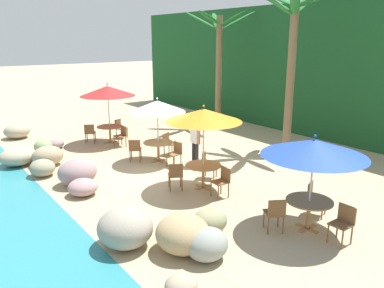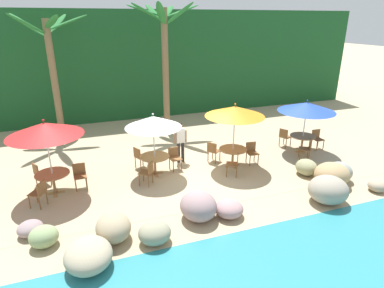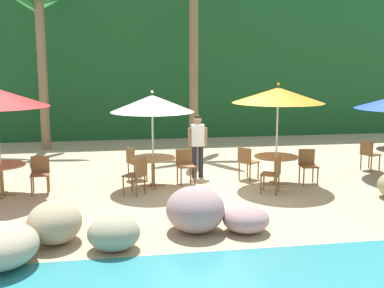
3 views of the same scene
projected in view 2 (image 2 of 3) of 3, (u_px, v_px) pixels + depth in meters
ground_plane at (191, 172)px, 12.53m from camera, size 120.00×120.00×0.00m
terrace_deck at (191, 172)px, 12.53m from camera, size 18.00×5.20×0.01m
foliage_backdrop at (140, 64)px, 19.36m from camera, size 28.00×2.40×6.00m
rock_seawall at (264, 197)px, 10.03m from camera, size 17.50×3.41×0.97m
umbrella_red at (45, 129)px, 10.19m from camera, size 2.34×2.34×2.60m
dining_table_red at (53, 177)px, 10.78m from camera, size 1.10×1.10×0.74m
chair_red_seaward at (80, 174)px, 11.20m from camera, size 0.44×0.45×0.87m
chair_red_inland at (39, 173)px, 11.30m from camera, size 0.57×0.57×0.87m
chair_red_left at (39, 192)px, 10.02m from camera, size 0.58×0.58×0.87m
umbrella_white at (153, 122)px, 11.61m from camera, size 2.04×2.04×2.39m
dining_table_white at (155, 159)px, 12.13m from camera, size 1.10×1.10×0.74m
chair_white_seaward at (175, 157)px, 12.61m from camera, size 0.47×0.48×0.87m
chair_white_inland at (139, 156)px, 12.68m from camera, size 0.56×0.56×0.87m
chair_white_left at (148, 172)px, 11.38m from camera, size 0.59×0.59×0.87m
umbrella_orange at (235, 111)px, 12.22m from camera, size 2.26×2.26×2.57m
dining_table_orange at (233, 152)px, 12.81m from camera, size 1.10×1.10×0.74m
chair_orange_seaward at (252, 151)px, 13.14m from camera, size 0.45×0.46×0.87m
chair_orange_inland at (213, 150)px, 13.22m from camera, size 0.59×0.59×0.87m
chair_orange_left at (234, 163)px, 12.05m from camera, size 0.58×0.57×0.87m
umbrella_blue at (307, 107)px, 13.74m from camera, size 2.40×2.40×2.34m
dining_table_blue at (303, 138)px, 14.25m from camera, size 1.10×1.10×0.74m
chair_blue_seaward at (317, 138)px, 14.63m from camera, size 0.42×0.43×0.87m
chair_blue_inland at (284, 136)px, 14.82m from camera, size 0.55×0.55×0.87m
chair_blue_left at (307, 148)px, 13.49m from camera, size 0.58×0.58×0.87m
palm_tree_nearest at (51, 58)px, 15.02m from camera, size 3.47×3.48×5.80m
palm_tree_second at (164, 45)px, 15.78m from camera, size 3.48×3.31×6.25m
waiter_in_white at (180, 139)px, 13.06m from camera, size 0.52×0.21×1.70m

